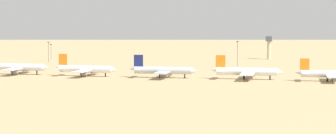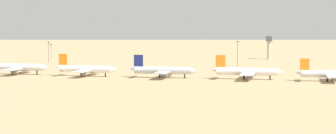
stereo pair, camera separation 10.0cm
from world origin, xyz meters
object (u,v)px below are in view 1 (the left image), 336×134
(parked_jet_orange_2, at_px, (85,69))
(light_pole_east, at_px, (237,52))
(parked_jet_white_1, at_px, (16,67))
(parked_jet_orange_5, at_px, (330,74))
(parked_jet_orange_4, at_px, (246,72))
(light_pole_west, at_px, (49,51))
(control_tower, at_px, (269,45))
(light_pole_mid, at_px, (51,50))
(parked_jet_navy_3, at_px, (162,70))

(parked_jet_orange_2, relative_size, light_pole_east, 2.21)
(parked_jet_white_1, relative_size, parked_jet_orange_5, 1.10)
(parked_jet_white_1, bearing_deg, parked_jet_orange_4, -2.13)
(light_pole_west, bearing_deg, control_tower, 27.58)
(parked_jet_orange_2, distance_m, light_pole_mid, 155.65)
(parked_jet_orange_2, bearing_deg, light_pole_east, 54.53)
(parked_jet_white_1, bearing_deg, parked_jet_orange_5, -2.64)
(parked_jet_orange_2, height_order, control_tower, control_tower)
(parked_jet_navy_3, distance_m, light_pole_mid, 183.55)
(parked_jet_orange_2, relative_size, parked_jet_orange_4, 0.97)
(light_pole_west, relative_size, light_pole_east, 0.90)
(parked_jet_orange_4, xyz_separation_m, light_pole_east, (-19.99, 96.37, 5.72))
(parked_jet_navy_3, height_order, light_pole_east, light_pole_east)
(parked_jet_white_1, relative_size, control_tower, 2.14)
(parked_jet_orange_4, distance_m, light_pole_east, 98.59)
(parked_jet_orange_4, height_order, light_pole_west, light_pole_west)
(parked_jet_orange_5, bearing_deg, light_pole_mid, 146.10)
(parked_jet_orange_4, bearing_deg, control_tower, 88.96)
(parked_jet_orange_2, height_order, light_pole_west, light_pole_west)
(parked_jet_navy_3, distance_m, light_pole_west, 153.49)
(control_tower, distance_m, light_pole_east, 82.80)
(parked_jet_orange_2, bearing_deg, parked_jet_navy_3, 2.96)
(parked_jet_navy_3, height_order, light_pole_west, light_pole_west)
(control_tower, bearing_deg, parked_jet_orange_2, -115.52)
(parked_jet_navy_3, height_order, light_pole_mid, parked_jet_navy_3)
(parked_jet_orange_4, height_order, light_pole_mid, parked_jet_orange_4)
(parked_jet_orange_5, xyz_separation_m, light_pole_west, (-210.06, 95.72, 5.12))
(parked_jet_orange_2, xyz_separation_m, light_pole_west, (-70.76, 100.55, 4.90))
(parked_jet_orange_5, bearing_deg, parked_jet_navy_3, 177.59)
(parked_jet_orange_2, xyz_separation_m, parked_jet_orange_4, (94.16, 5.13, 0.13))
(light_pole_west, height_order, light_pole_east, light_pole_east)
(parked_jet_orange_2, bearing_deg, light_pole_west, 125.82)
(parked_jet_orange_2, relative_size, parked_jet_orange_5, 1.05)
(parked_jet_orange_2, relative_size, light_pole_west, 2.46)
(parked_jet_navy_3, bearing_deg, light_pole_mid, 131.12)
(light_pole_west, bearing_deg, parked_jet_orange_2, -54.87)
(parked_jet_orange_4, distance_m, light_pole_mid, 217.80)
(parked_jet_navy_3, xyz_separation_m, parked_jet_orange_5, (92.61, 2.98, -0.25))
(control_tower, relative_size, light_pole_west, 1.20)
(light_pole_west, height_order, light_pole_mid, light_pole_west)
(parked_jet_orange_5, xyz_separation_m, control_tower, (-51.83, 178.38, 7.47))
(parked_jet_navy_3, xyz_separation_m, light_pole_east, (27.48, 99.65, 5.81))
(parked_jet_white_1, relative_size, parked_jet_orange_2, 1.04)
(light_pole_west, xyz_separation_m, light_pole_east, (144.93, 0.95, 0.94))
(control_tower, distance_m, light_pole_mid, 178.37)
(parked_jet_navy_3, relative_size, parked_jet_orange_5, 1.06)
(parked_jet_orange_5, distance_m, light_pole_mid, 256.06)
(parked_jet_white_1, height_order, light_pole_east, light_pole_east)
(control_tower, height_order, light_pole_east, control_tower)
(parked_jet_orange_5, relative_size, light_pole_east, 2.11)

